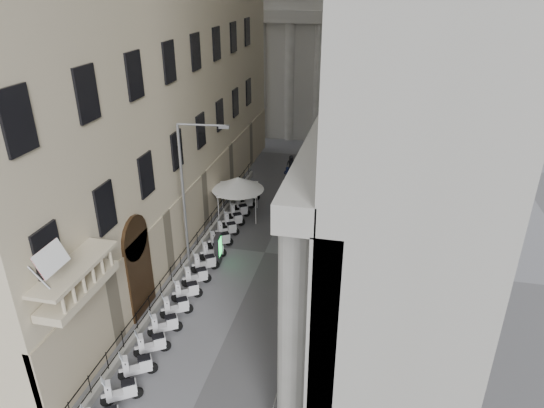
# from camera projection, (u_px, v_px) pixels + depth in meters

# --- Properties ---
(iron_fence) EXTENTS (0.30, 28.00, 1.40)m
(iron_fence) POSITION_uv_depth(u_px,v_px,m) (195.00, 254.00, 31.13)
(iron_fence) COLOR black
(iron_fence) RESTS_ON ground
(blue_awning) EXTENTS (1.60, 3.00, 3.00)m
(blue_awning) POSITION_uv_depth(u_px,v_px,m) (339.00, 213.00, 36.52)
(blue_awning) COLOR navy
(blue_awning) RESTS_ON ground
(scooter_1) EXTENTS (1.48, 1.23, 1.50)m
(scooter_1) POSITION_uv_depth(u_px,v_px,m) (123.00, 401.00, 20.36)
(scooter_1) COLOR silver
(scooter_1) RESTS_ON ground
(scooter_2) EXTENTS (1.48, 1.23, 1.50)m
(scooter_2) POSITION_uv_depth(u_px,v_px,m) (139.00, 376.00, 21.65)
(scooter_2) COLOR silver
(scooter_2) RESTS_ON ground
(scooter_3) EXTENTS (1.48, 1.23, 1.50)m
(scooter_3) POSITION_uv_depth(u_px,v_px,m) (154.00, 354.00, 22.94)
(scooter_3) COLOR silver
(scooter_3) RESTS_ON ground
(scooter_4) EXTENTS (1.48, 1.23, 1.50)m
(scooter_4) POSITION_uv_depth(u_px,v_px,m) (166.00, 334.00, 24.23)
(scooter_4) COLOR silver
(scooter_4) RESTS_ON ground
(scooter_5) EXTENTS (1.48, 1.23, 1.50)m
(scooter_5) POSITION_uv_depth(u_px,v_px,m) (178.00, 315.00, 25.52)
(scooter_5) COLOR silver
(scooter_5) RESTS_ON ground
(scooter_6) EXTENTS (1.48, 1.23, 1.50)m
(scooter_6) POSITION_uv_depth(u_px,v_px,m) (188.00, 299.00, 26.80)
(scooter_6) COLOR silver
(scooter_6) RESTS_ON ground
(scooter_7) EXTENTS (1.48, 1.23, 1.50)m
(scooter_7) POSITION_uv_depth(u_px,v_px,m) (197.00, 284.00, 28.09)
(scooter_7) COLOR silver
(scooter_7) RESTS_ON ground
(scooter_8) EXTENTS (1.48, 1.23, 1.50)m
(scooter_8) POSITION_uv_depth(u_px,v_px,m) (206.00, 271.00, 29.38)
(scooter_8) COLOR silver
(scooter_8) RESTS_ON ground
(scooter_9) EXTENTS (1.48, 1.23, 1.50)m
(scooter_9) POSITION_uv_depth(u_px,v_px,m) (214.00, 258.00, 30.67)
(scooter_9) COLOR silver
(scooter_9) RESTS_ON ground
(scooter_10) EXTENTS (1.48, 1.23, 1.50)m
(scooter_10) POSITION_uv_depth(u_px,v_px,m) (221.00, 247.00, 31.96)
(scooter_10) COLOR silver
(scooter_10) RESTS_ON ground
(scooter_11) EXTENTS (1.48, 1.23, 1.50)m
(scooter_11) POSITION_uv_depth(u_px,v_px,m) (227.00, 237.00, 33.24)
(scooter_11) COLOR silver
(scooter_11) RESTS_ON ground
(scooter_12) EXTENTS (1.48, 1.23, 1.50)m
(scooter_12) POSITION_uv_depth(u_px,v_px,m) (234.00, 227.00, 34.53)
(scooter_12) COLOR silver
(scooter_12) RESTS_ON ground
(scooter_13) EXTENTS (1.48, 1.23, 1.50)m
(scooter_13) POSITION_uv_depth(u_px,v_px,m) (239.00, 218.00, 35.82)
(scooter_13) COLOR silver
(scooter_13) RESTS_ON ground
(scooter_14) EXTENTS (1.48, 1.23, 1.50)m
(scooter_14) POSITION_uv_depth(u_px,v_px,m) (245.00, 209.00, 37.11)
(scooter_14) COLOR silver
(scooter_14) RESTS_ON ground
(scooter_15) EXTENTS (1.48, 1.23, 1.50)m
(scooter_15) POSITION_uv_depth(u_px,v_px,m) (249.00, 202.00, 38.39)
(scooter_15) COLOR silver
(scooter_15) RESTS_ON ground
(barrier_1) EXTENTS (0.60, 2.40, 1.10)m
(barrier_1) POSITION_uv_depth(u_px,v_px,m) (280.00, 402.00, 20.33)
(barrier_1) COLOR #9FA1A6
(barrier_1) RESTS_ON ground
(barrier_2) EXTENTS (0.60, 2.40, 1.10)m
(barrier_2) POSITION_uv_depth(u_px,v_px,m) (291.00, 360.00, 22.53)
(barrier_2) COLOR #9FA1A6
(barrier_2) RESTS_ON ground
(barrier_3) EXTENTS (0.60, 2.40, 1.10)m
(barrier_3) POSITION_uv_depth(u_px,v_px,m) (300.00, 326.00, 24.74)
(barrier_3) COLOR #9FA1A6
(barrier_3) RESTS_ON ground
(barrier_4) EXTENTS (0.60, 2.40, 1.10)m
(barrier_4) POSITION_uv_depth(u_px,v_px,m) (307.00, 297.00, 26.95)
(barrier_4) COLOR #9FA1A6
(barrier_4) RESTS_ON ground
(barrier_5) EXTENTS (0.60, 2.40, 1.10)m
(barrier_5) POSITION_uv_depth(u_px,v_px,m) (314.00, 273.00, 29.15)
(barrier_5) COLOR #9FA1A6
(barrier_5) RESTS_ON ground
(barrier_6) EXTENTS (0.60, 2.40, 1.10)m
(barrier_6) POSITION_uv_depth(u_px,v_px,m) (319.00, 252.00, 31.36)
(barrier_6) COLOR #9FA1A6
(barrier_6) RESTS_ON ground
(barrier_7) EXTENTS (0.60, 2.40, 1.10)m
(barrier_7) POSITION_uv_depth(u_px,v_px,m) (324.00, 234.00, 33.57)
(barrier_7) COLOR #9FA1A6
(barrier_7) RESTS_ON ground
(barrier_8) EXTENTS (0.60, 2.40, 1.10)m
(barrier_8) POSITION_uv_depth(u_px,v_px,m) (328.00, 218.00, 35.77)
(barrier_8) COLOR #9FA1A6
(barrier_8) RESTS_ON ground
(security_tent) EXTENTS (3.80, 3.80, 3.09)m
(security_tent) POSITION_uv_depth(u_px,v_px,m) (241.00, 185.00, 34.77)
(security_tent) COLOR silver
(security_tent) RESTS_ON ground
(street_lamp) EXTENTS (2.94, 0.47, 9.03)m
(street_lamp) POSITION_uv_depth(u_px,v_px,m) (189.00, 185.00, 27.58)
(street_lamp) COLOR #97999F
(street_lamp) RESTS_ON ground
(info_kiosk) EXTENTS (0.39, 0.95, 1.96)m
(info_kiosk) POSITION_uv_depth(u_px,v_px,m) (218.00, 249.00, 29.75)
(info_kiosk) COLOR black
(info_kiosk) RESTS_ON ground
(pedestrian_a) EXTENTS (0.67, 0.47, 1.74)m
(pedestrian_a) POSITION_uv_depth(u_px,v_px,m) (287.00, 176.00, 40.91)
(pedestrian_a) COLOR black
(pedestrian_a) RESTS_ON ground
(pedestrian_b) EXTENTS (1.14, 1.07, 1.86)m
(pedestrian_b) POSITION_uv_depth(u_px,v_px,m) (314.00, 200.00, 36.40)
(pedestrian_b) COLOR black
(pedestrian_b) RESTS_ON ground
(pedestrian_c) EXTENTS (0.89, 0.68, 1.64)m
(pedestrian_c) POSITION_uv_depth(u_px,v_px,m) (291.00, 164.00, 43.69)
(pedestrian_c) COLOR black
(pedestrian_c) RESTS_ON ground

